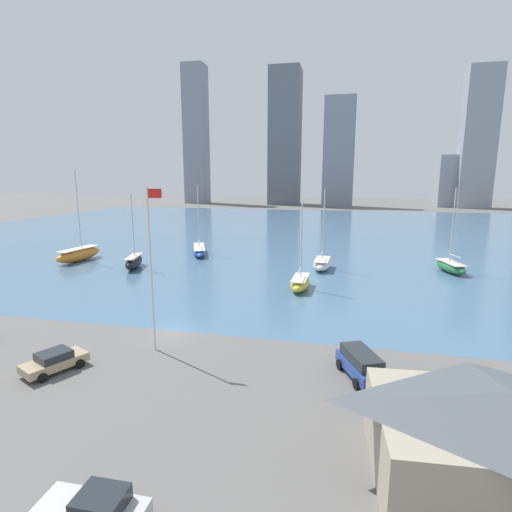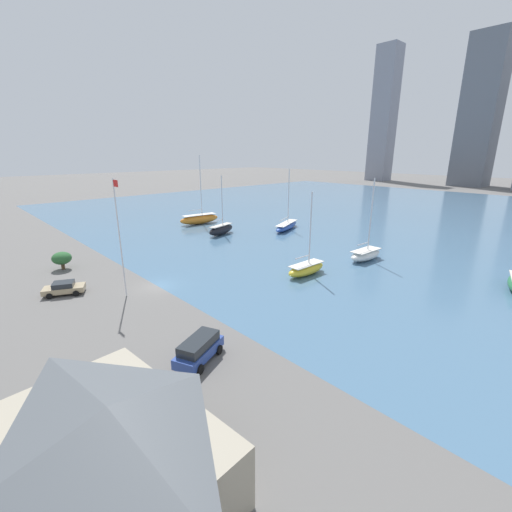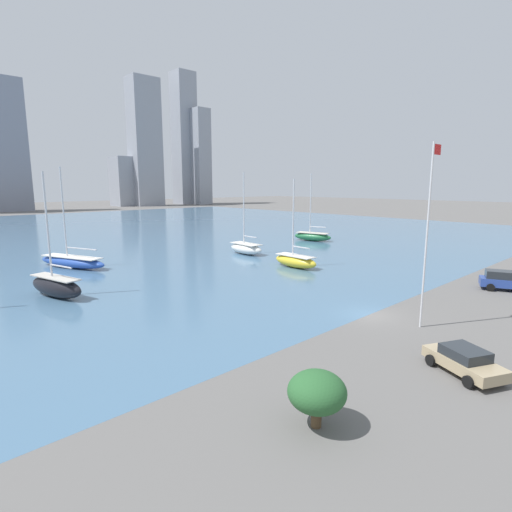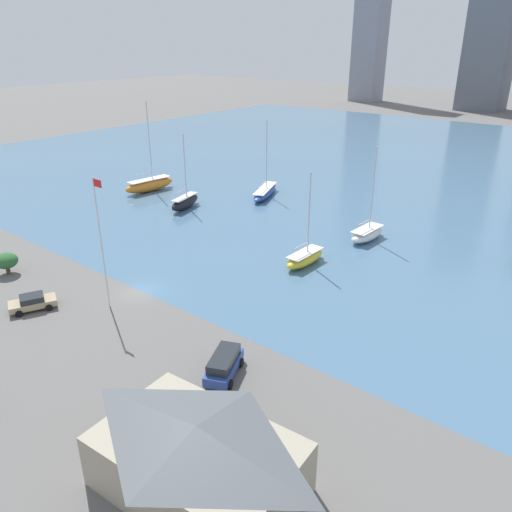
% 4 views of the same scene
% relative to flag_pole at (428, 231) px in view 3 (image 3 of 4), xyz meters
% --- Properties ---
extents(ground_plane, '(500.00, 500.00, 0.00)m').
position_rel_flag_pole_xyz_m(ground_plane, '(-0.32, 4.03, -7.06)').
color(ground_plane, '#605E5B').
extents(harbor_water, '(180.00, 140.00, 0.00)m').
position_rel_flag_pole_xyz_m(harbor_water, '(-0.32, 74.03, -7.06)').
color(harbor_water, '#476B89').
rests_on(harbor_water, ground_plane).
extents(flag_pole, '(1.24, 0.14, 13.12)m').
position_rel_flag_pole_xyz_m(flag_pole, '(0.00, 0.00, 0.00)').
color(flag_pole, silver).
rests_on(flag_pole, ground_plane).
extents(yard_shrub, '(2.52, 2.52, 2.47)m').
position_rel_flag_pole_xyz_m(yard_shrub, '(-15.25, -2.50, -5.47)').
color(yard_shrub, '#4C3823').
rests_on(yard_shrub, ground_plane).
extents(distant_city_skyline, '(174.07, 22.52, 70.64)m').
position_rel_flag_pole_xyz_m(distant_city_skyline, '(23.32, 175.67, 23.52)').
color(distant_city_skyline, gray).
rests_on(distant_city_skyline, ground_plane).
extents(sailboat_yellow, '(2.31, 6.55, 10.94)m').
position_rel_flag_pole_xyz_m(sailboat_yellow, '(9.40, 20.45, -6.18)').
color(sailboat_yellow, yellow).
rests_on(sailboat_yellow, harbor_water).
extents(sailboat_white, '(2.84, 6.64, 12.15)m').
position_rel_flag_pole_xyz_m(sailboat_white, '(11.41, 32.09, -6.14)').
color(sailboat_white, white).
rests_on(sailboat_white, harbor_water).
extents(sailboat_blue, '(6.12, 10.75, 12.41)m').
position_rel_flag_pole_xyz_m(sailboat_blue, '(-11.18, 39.45, -6.25)').
color(sailboat_blue, '#284CA8').
rests_on(sailboat_blue, harbor_water).
extents(sailboat_black, '(3.57, 7.34, 11.42)m').
position_rel_flag_pole_xyz_m(sailboat_black, '(-16.92, 26.52, -6.00)').
color(sailboat_black, black).
rests_on(sailboat_black, harbor_water).
extents(sailboat_green, '(4.14, 7.61, 12.26)m').
position_rel_flag_pole_xyz_m(sailboat_green, '(30.04, 34.49, -6.18)').
color(sailboat_green, '#236B3D').
rests_on(sailboat_green, harbor_water).
extents(parked_sedan_tan, '(3.62, 4.75, 1.48)m').
position_rel_flag_pole_xyz_m(parked_sedan_tan, '(-5.47, -4.94, -6.29)').
color(parked_sedan_tan, tan).
rests_on(parked_sedan_tan, ground_plane).
extents(parked_suv_blue, '(3.57, 4.99, 1.92)m').
position_rel_flag_pole_xyz_m(parked_suv_blue, '(16.13, -1.08, -6.01)').
color(parked_suv_blue, '#284293').
rests_on(parked_suv_blue, ground_plane).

